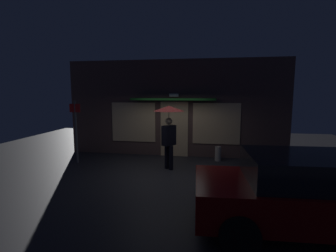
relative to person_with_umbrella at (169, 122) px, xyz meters
name	(u,v)px	position (x,y,z in m)	size (l,w,h in m)	color
ground_plane	(165,173)	(-0.06, -0.43, -1.60)	(18.00, 18.00, 0.00)	#26262B
building_facade	(175,109)	(-0.06, 1.91, 0.31)	(8.78, 1.00, 3.84)	brown
person_with_umbrella	(169,122)	(0.00, 0.00, 0.00)	(1.02, 1.02, 2.12)	black
parked_car	(314,193)	(3.16, -3.25, -0.86)	(4.32, 2.07, 1.42)	maroon
street_sign_post	(76,128)	(-3.41, 0.21, -0.31)	(0.40, 0.07, 2.25)	#595B60
sidewalk_bollard	(218,154)	(1.66, 1.27, -1.32)	(0.22, 0.22, 0.55)	#B2A899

